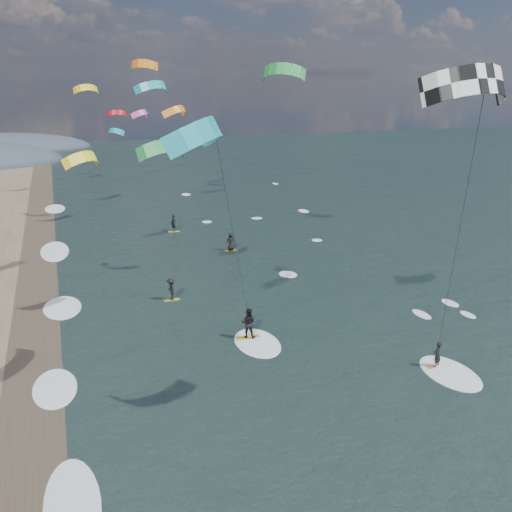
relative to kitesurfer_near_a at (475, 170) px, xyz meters
name	(u,v)px	position (x,y,z in m)	size (l,w,h in m)	color
wet_sand_strip	(30,450)	(-17.94, 4.39, -11.77)	(3.00, 240.00, 0.00)	#382D23
kitesurfer_near_a	(475,170)	(0.00, 0.00, 0.00)	(7.45, 8.29, 16.19)	gold
kitesurfer_near_b	(229,204)	(-8.03, 7.28, -2.29)	(7.00, 9.53, 14.26)	gold
far_kitesurfers	(193,255)	(-5.57, 26.44, -10.94)	(8.58, 19.16, 1.77)	gold
bg_kite_field	(143,106)	(-5.65, 48.51, 0.13)	(16.12, 71.01, 10.60)	green
shoreline_surf	(57,390)	(-16.74, 9.14, -11.78)	(2.40, 79.40, 0.11)	white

